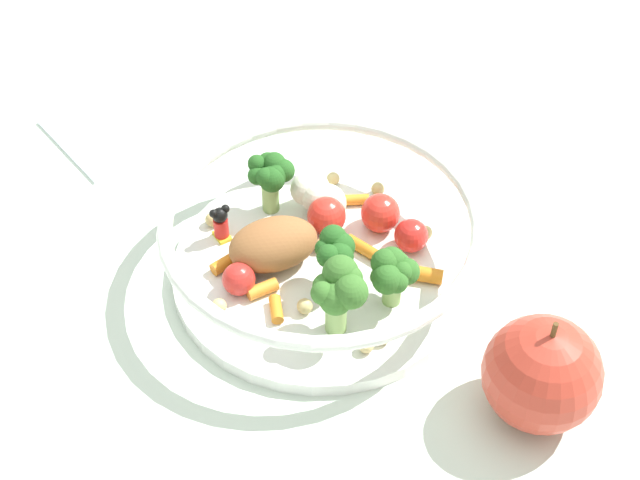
# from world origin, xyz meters

# --- Properties ---
(ground_plane) EXTENTS (2.40, 2.40, 0.00)m
(ground_plane) POSITION_xyz_m (0.00, 0.00, 0.00)
(ground_plane) COLOR silver
(food_container) EXTENTS (0.24, 0.24, 0.07)m
(food_container) POSITION_xyz_m (0.02, -0.00, 0.03)
(food_container) COLOR white
(food_container) RESTS_ON ground_plane
(loose_apple) EXTENTS (0.08, 0.08, 0.09)m
(loose_apple) POSITION_xyz_m (-0.08, 0.17, 0.04)
(loose_apple) COLOR #BC3828
(loose_apple) RESTS_ON ground_plane
(folded_napkin) EXTENTS (0.13, 0.14, 0.01)m
(folded_napkin) POSITION_xyz_m (0.14, -0.23, 0.00)
(folded_napkin) COLOR white
(folded_napkin) RESTS_ON ground_plane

